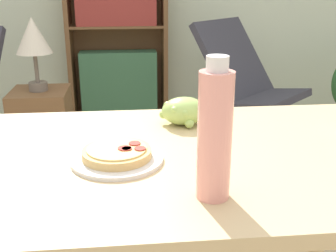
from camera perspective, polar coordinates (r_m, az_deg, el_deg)
dining_table at (r=1.11m, az=3.43°, el=-8.99°), size 1.17×0.75×0.76m
pizza_on_plate at (r=1.02m, az=-6.91°, el=-3.97°), size 0.22×0.22×0.04m
grape_bunch at (r=1.25m, az=2.11°, el=2.03°), size 0.14×0.11×0.08m
drink_bottle at (r=0.81m, az=6.34°, el=-1.10°), size 0.07×0.07×0.28m
lounge_chair_far at (r=3.14m, az=11.05°, el=2.75°), size 0.87×0.94×0.88m
bookshelf at (r=3.60m, az=-6.89°, el=12.20°), size 0.82×0.27×1.58m
side_table at (r=2.74m, az=-16.57°, el=-0.70°), size 0.34×0.34×0.53m
table_lamp at (r=2.61m, az=-17.79°, el=11.14°), size 0.21×0.21×0.43m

